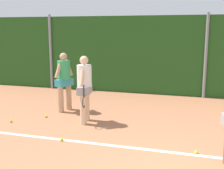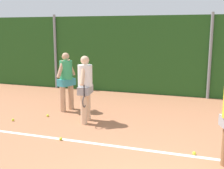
{
  "view_description": "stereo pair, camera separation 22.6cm",
  "coord_description": "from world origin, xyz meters",
  "px_view_note": "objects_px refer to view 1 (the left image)",
  "views": [
    {
      "loc": [
        -0.32,
        -3.42,
        2.29
      ],
      "look_at": [
        -2.12,
        2.76,
        1.05
      ],
      "focal_mm": 46.13,
      "sensor_mm": 36.0,
      "label": 1
    },
    {
      "loc": [
        -0.1,
        -3.35,
        2.29
      ],
      "look_at": [
        -2.12,
        2.76,
        1.05
      ],
      "focal_mm": 46.13,
      "sensor_mm": 36.0,
      "label": 2
    }
  ],
  "objects_px": {
    "player_backcourt_far": "(64,79)",
    "tennis_ball_5": "(46,116)",
    "tennis_ball_2": "(62,139)",
    "tennis_ball_4": "(11,121)",
    "player_midcourt": "(84,86)",
    "tennis_ball_1": "(196,152)"
  },
  "relations": [
    {
      "from": "tennis_ball_2",
      "to": "tennis_ball_4",
      "type": "relative_size",
      "value": 1.0
    },
    {
      "from": "tennis_ball_5",
      "to": "tennis_ball_4",
      "type": "bearing_deg",
      "value": -136.86
    },
    {
      "from": "player_midcourt",
      "to": "player_backcourt_far",
      "type": "xyz_separation_m",
      "value": [
        -0.93,
        0.8,
        -0.0
      ]
    },
    {
      "from": "player_backcourt_far",
      "to": "tennis_ball_5",
      "type": "distance_m",
      "value": 1.17
    },
    {
      "from": "tennis_ball_5",
      "to": "player_midcourt",
      "type": "bearing_deg",
      "value": -3.87
    },
    {
      "from": "player_backcourt_far",
      "to": "tennis_ball_1",
      "type": "height_order",
      "value": "player_backcourt_far"
    },
    {
      "from": "tennis_ball_1",
      "to": "tennis_ball_2",
      "type": "bearing_deg",
      "value": -177.11
    },
    {
      "from": "tennis_ball_2",
      "to": "tennis_ball_4",
      "type": "distance_m",
      "value": 1.92
    },
    {
      "from": "player_midcourt",
      "to": "tennis_ball_2",
      "type": "height_order",
      "value": "player_midcourt"
    },
    {
      "from": "player_backcourt_far",
      "to": "tennis_ball_2",
      "type": "distance_m",
      "value": 2.45
    },
    {
      "from": "tennis_ball_2",
      "to": "player_midcourt",
      "type": "bearing_deg",
      "value": 89.43
    },
    {
      "from": "player_midcourt",
      "to": "tennis_ball_5",
      "type": "height_order",
      "value": "player_midcourt"
    },
    {
      "from": "tennis_ball_2",
      "to": "tennis_ball_5",
      "type": "bearing_deg",
      "value": 129.29
    },
    {
      "from": "player_midcourt",
      "to": "player_backcourt_far",
      "type": "relative_size",
      "value": 1.01
    },
    {
      "from": "player_backcourt_far",
      "to": "tennis_ball_5",
      "type": "height_order",
      "value": "player_backcourt_far"
    },
    {
      "from": "tennis_ball_1",
      "to": "tennis_ball_4",
      "type": "distance_m",
      "value": 4.5
    },
    {
      "from": "player_backcourt_far",
      "to": "tennis_ball_2",
      "type": "relative_size",
      "value": 24.97
    },
    {
      "from": "player_midcourt",
      "to": "tennis_ball_4",
      "type": "height_order",
      "value": "player_midcourt"
    },
    {
      "from": "player_backcourt_far",
      "to": "tennis_ball_2",
      "type": "xyz_separation_m",
      "value": [
        0.92,
        -2.09,
        -0.89
      ]
    },
    {
      "from": "tennis_ball_4",
      "to": "player_midcourt",
      "type": "bearing_deg",
      "value": 16.49
    },
    {
      "from": "tennis_ball_4",
      "to": "player_backcourt_far",
      "type": "bearing_deg",
      "value": 57.36
    },
    {
      "from": "tennis_ball_2",
      "to": "tennis_ball_5",
      "type": "relative_size",
      "value": 1.0
    }
  ]
}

